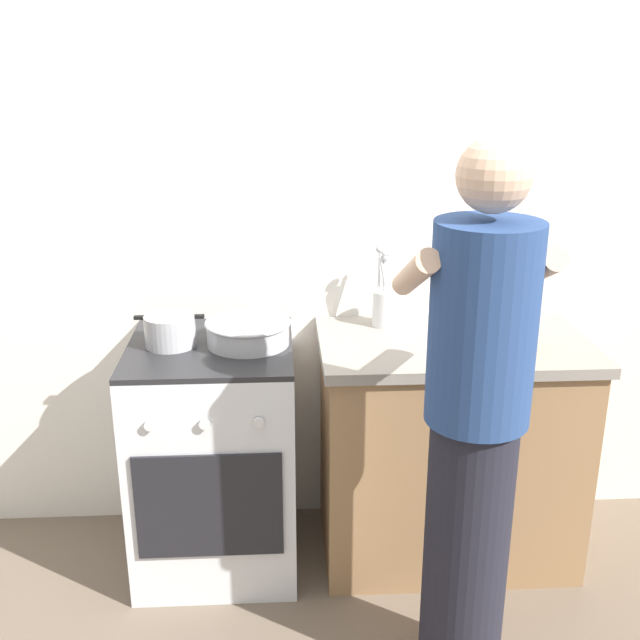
# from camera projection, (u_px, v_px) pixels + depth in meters

# --- Properties ---
(ground) EXTENTS (6.00, 6.00, 0.00)m
(ground) POSITION_uv_depth(u_px,v_px,m) (309.00, 575.00, 2.91)
(ground) COLOR #6B5B4C
(back_wall) EXTENTS (3.20, 0.10, 2.50)m
(back_wall) POSITION_uv_depth(u_px,v_px,m) (352.00, 228.00, 2.98)
(back_wall) COLOR silver
(back_wall) RESTS_ON ground
(countertop) EXTENTS (1.00, 0.60, 0.90)m
(countertop) POSITION_uv_depth(u_px,v_px,m) (448.00, 448.00, 2.93)
(countertop) COLOR #99724C
(countertop) RESTS_ON ground
(stove_range) EXTENTS (0.60, 0.62, 0.90)m
(stove_range) POSITION_uv_depth(u_px,v_px,m) (215.00, 455.00, 2.88)
(stove_range) COLOR silver
(stove_range) RESTS_ON ground
(pot) EXTENTS (0.25, 0.18, 0.11)m
(pot) POSITION_uv_depth(u_px,v_px,m) (170.00, 330.00, 2.72)
(pot) COLOR #B2B2B7
(pot) RESTS_ON stove_range
(mixing_bowl) EXTENTS (0.31, 0.31, 0.09)m
(mixing_bowl) POSITION_uv_depth(u_px,v_px,m) (248.00, 331.00, 2.74)
(mixing_bowl) COLOR #B7B7BC
(mixing_bowl) RESTS_ON stove_range
(utensil_crock) EXTENTS (0.10, 0.10, 0.32)m
(utensil_crock) POSITION_uv_depth(u_px,v_px,m) (385.00, 302.00, 2.91)
(utensil_crock) COLOR silver
(utensil_crock) RESTS_ON countertop
(spice_bottle) EXTENTS (0.04, 0.04, 0.08)m
(spice_bottle) POSITION_uv_depth(u_px,v_px,m) (475.00, 333.00, 2.74)
(spice_bottle) COLOR silver
(spice_bottle) RESTS_ON countertop
(oil_bottle) EXTENTS (0.06, 0.06, 0.23)m
(oil_bottle) POSITION_uv_depth(u_px,v_px,m) (525.00, 322.00, 2.68)
(oil_bottle) COLOR gold
(oil_bottle) RESTS_ON countertop
(person) EXTENTS (0.41, 0.50, 1.70)m
(person) POSITION_uv_depth(u_px,v_px,m) (474.00, 431.00, 2.19)
(person) COLOR black
(person) RESTS_ON ground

